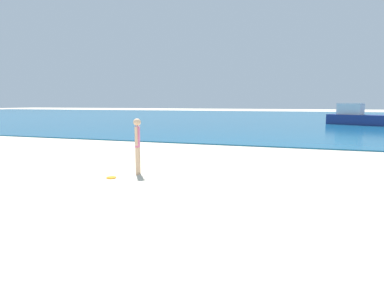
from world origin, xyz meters
name	(u,v)px	position (x,y,z in m)	size (l,w,h in m)	color
ground	(119,234)	(0.00, 0.00, 0.00)	(200.00, 200.00, 0.00)	beige
water	(278,117)	(0.00, 40.48, 0.03)	(160.00, 60.00, 0.06)	#14567F
person_standing	(138,143)	(-1.67, 3.79, 0.89)	(0.21, 0.35, 1.56)	#DDAD84
frisbee	(111,178)	(-2.12, 3.13, 0.01)	(0.26, 0.26, 0.03)	orange
boat_near	(359,117)	(7.59, 27.14, 0.71)	(5.71, 4.05, 1.87)	navy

